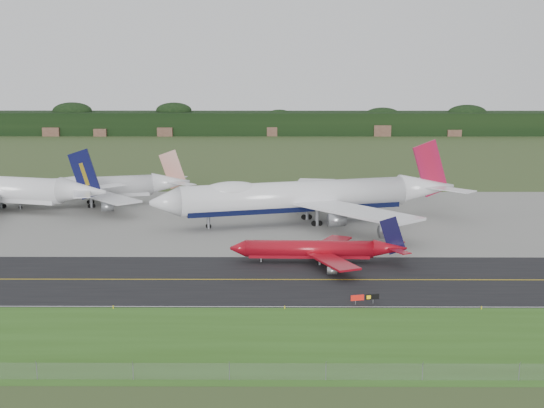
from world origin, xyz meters
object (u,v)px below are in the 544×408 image
Objects in this scene: jet_ba_747 at (305,196)px; jet_red_737 at (319,250)px; jet_star_tail at (89,188)px; taxiway_sign at (365,297)px.

jet_red_737 is at bearing -87.98° from jet_ba_747.
taxiway_sign is at bearing -52.41° from jet_star_tail.
taxiway_sign is (65.53, -85.14, -3.79)m from jet_star_tail.
jet_ba_747 is at bearing -20.90° from jet_star_tail.
jet_star_tail is at bearing 135.16° from jet_red_737.
taxiway_sign is (7.33, -62.91, -5.55)m from jet_ba_747.
jet_ba_747 reaches higher than jet_star_tail.
jet_ba_747 is 2.21× the size of jet_red_737.
jet_ba_747 reaches higher than jet_red_737.
jet_red_737 is at bearing 103.07° from taxiway_sign.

